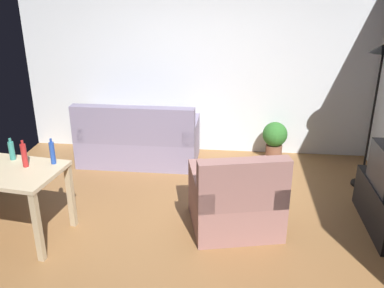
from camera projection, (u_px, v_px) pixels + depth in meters
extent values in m
cube|color=olive|center=(178.00, 224.00, 4.58)|extent=(5.20, 4.40, 0.02)
cube|color=silver|center=(197.00, 63.00, 6.10)|extent=(5.20, 0.10, 2.70)
cube|color=gray|center=(140.00, 147.00, 6.10)|extent=(1.68, 0.84, 0.40)
cube|color=slate|center=(133.00, 125.00, 5.61)|extent=(1.68, 0.16, 0.52)
cube|color=gray|center=(191.00, 129.00, 5.91)|extent=(0.16, 0.84, 0.22)
cube|color=gray|center=(88.00, 126.00, 6.06)|extent=(0.16, 0.84, 0.22)
cylinder|color=black|center=(361.00, 184.00, 5.43)|extent=(0.26, 0.26, 0.03)
cylinder|color=black|center=(371.00, 122.00, 5.11)|extent=(0.03, 0.03, 1.68)
cone|color=black|center=(384.00, 48.00, 4.78)|extent=(0.32, 0.32, 0.10)
cube|color=#C6B28E|center=(0.00, 171.00, 4.12)|extent=(1.28, 0.85, 0.04)
cube|color=tan|center=(38.00, 228.00, 3.86)|extent=(0.07, 0.07, 0.72)
cube|color=tan|center=(71.00, 196.00, 4.42)|extent=(0.07, 0.07, 0.72)
cylinder|color=brown|center=(274.00, 152.00, 6.17)|extent=(0.24, 0.24, 0.22)
sphere|color=#2D6B28|center=(275.00, 134.00, 6.07)|extent=(0.36, 0.36, 0.36)
cube|color=#996B66|center=(234.00, 208.00, 4.49)|extent=(1.07, 1.02, 0.40)
cube|color=#8C625D|center=(244.00, 185.00, 4.01)|extent=(0.91, 0.36, 0.52)
cube|color=#926661|center=(269.00, 181.00, 4.42)|extent=(0.35, 0.85, 0.22)
cube|color=#926661|center=(201.00, 185.00, 4.33)|extent=(0.35, 0.85, 0.22)
cylinder|color=teal|center=(12.00, 151.00, 4.29)|extent=(0.06, 0.06, 0.19)
cylinder|color=teal|center=(10.00, 140.00, 4.24)|extent=(0.03, 0.03, 0.04)
cylinder|color=#AD2323|center=(24.00, 156.00, 4.11)|extent=(0.06, 0.06, 0.24)
cylinder|color=#AD2323|center=(22.00, 142.00, 4.06)|extent=(0.02, 0.02, 0.04)
cylinder|color=#2347A3|center=(52.00, 153.00, 4.18)|extent=(0.05, 0.05, 0.23)
cylinder|color=#2347A3|center=(51.00, 141.00, 4.13)|extent=(0.02, 0.02, 0.04)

